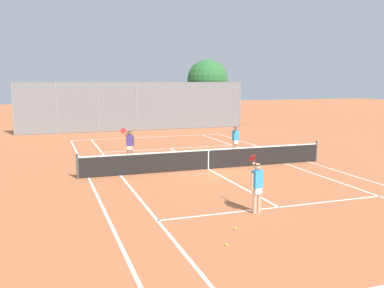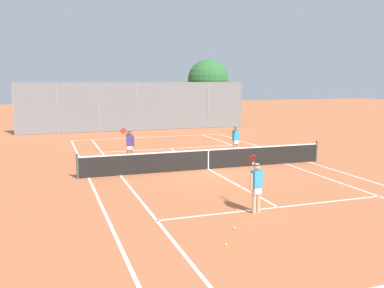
% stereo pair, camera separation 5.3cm
% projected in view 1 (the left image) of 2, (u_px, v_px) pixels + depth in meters
% --- Properties ---
extents(ground_plane, '(120.00, 120.00, 0.00)m').
position_uv_depth(ground_plane, '(208.00, 169.00, 20.09)').
color(ground_plane, '#BC663D').
extents(court_line_markings, '(11.10, 23.90, 0.01)m').
position_uv_depth(court_line_markings, '(208.00, 169.00, 20.08)').
color(court_line_markings, silver).
rests_on(court_line_markings, ground).
extents(tennis_net, '(12.00, 0.10, 1.07)m').
position_uv_depth(tennis_net, '(208.00, 159.00, 20.01)').
color(tennis_net, '#474C47').
rests_on(tennis_net, ground).
extents(player_near_side, '(0.52, 0.84, 1.77)m').
position_uv_depth(player_near_side, '(257.00, 184.00, 13.40)').
color(player_near_side, '#D8A884').
rests_on(player_near_side, ground).
extents(player_far_left, '(0.81, 0.70, 1.77)m').
position_uv_depth(player_far_left, '(130.00, 144.00, 21.82)').
color(player_far_left, '#936B4C').
rests_on(player_far_left, ground).
extents(player_far_right, '(0.44, 0.52, 1.60)m').
position_uv_depth(player_far_right, '(236.00, 138.00, 23.88)').
color(player_far_right, tan).
rests_on(player_far_right, ground).
extents(loose_tennis_ball_0, '(0.07, 0.07, 0.07)m').
position_uv_depth(loose_tennis_ball_0, '(287.00, 160.00, 22.22)').
color(loose_tennis_ball_0, '#D1DB33').
rests_on(loose_tennis_ball_0, ground).
extents(loose_tennis_ball_1, '(0.07, 0.07, 0.07)m').
position_uv_depth(loose_tennis_ball_1, '(257.00, 173.00, 19.14)').
color(loose_tennis_ball_1, '#D1DB33').
rests_on(loose_tennis_ball_1, ground).
extents(loose_tennis_ball_2, '(0.07, 0.07, 0.07)m').
position_uv_depth(loose_tennis_ball_2, '(227.00, 245.00, 10.82)').
color(loose_tennis_ball_2, '#D1DB33').
rests_on(loose_tennis_ball_2, ground).
extents(loose_tennis_ball_3, '(0.07, 0.07, 0.07)m').
position_uv_depth(loose_tennis_ball_3, '(235.00, 228.00, 12.03)').
color(loose_tennis_ball_3, '#D1DB33').
rests_on(loose_tennis_ball_3, ground).
extents(loose_tennis_ball_4, '(0.07, 0.07, 0.07)m').
position_uv_depth(loose_tennis_ball_4, '(154.00, 145.00, 27.30)').
color(loose_tennis_ball_4, '#D1DB33').
rests_on(loose_tennis_ball_4, ground).
extents(back_fence, '(18.80, 0.08, 3.97)m').
position_uv_depth(back_fence, '(136.00, 107.00, 34.92)').
color(back_fence, gray).
rests_on(back_fence, ground).
extents(tree_behind_left, '(3.86, 3.86, 6.04)m').
position_uv_depth(tree_behind_left, '(207.00, 81.00, 40.48)').
color(tree_behind_left, brown).
rests_on(tree_behind_left, ground).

